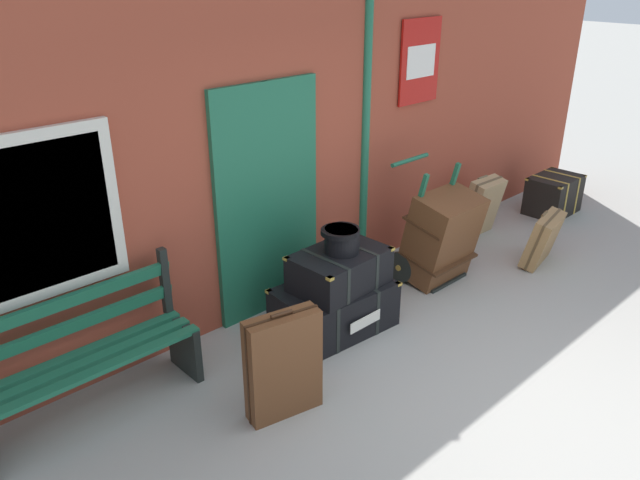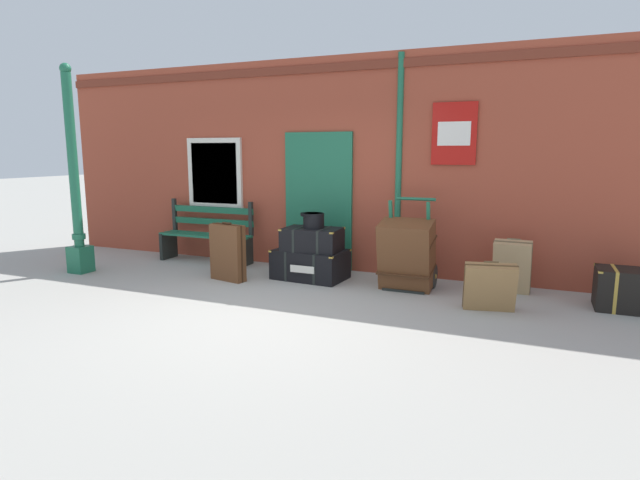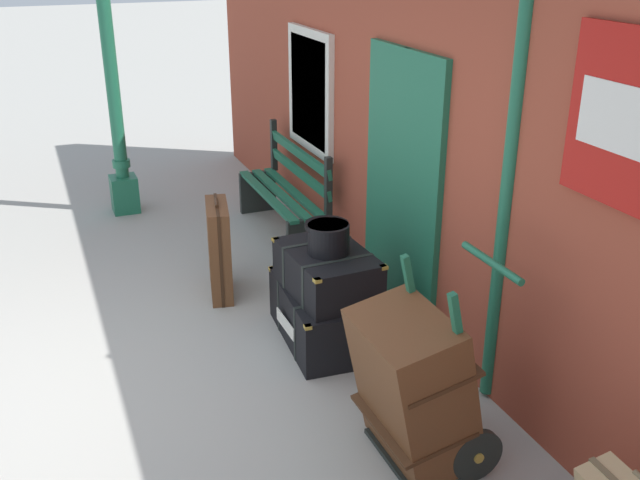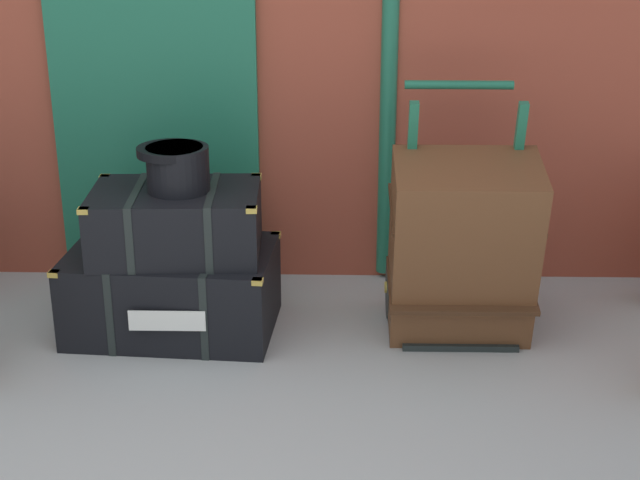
{
  "view_description": "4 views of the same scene",
  "coord_description": "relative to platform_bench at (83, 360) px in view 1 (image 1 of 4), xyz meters",
  "views": [
    {
      "loc": [
        -3.47,
        -1.6,
        3.01
      ],
      "look_at": [
        -0.17,
        1.94,
        0.8
      ],
      "focal_mm": 34.8,
      "sensor_mm": 36.0,
      "label": 1
    },
    {
      "loc": [
        2.8,
        -4.88,
        1.82
      ],
      "look_at": [
        -0.01,
        1.71,
        0.58
      ],
      "focal_mm": 29.02,
      "sensor_mm": 36.0,
      "label": 2
    },
    {
      "loc": [
        4.24,
        -0.11,
        2.84
      ],
      "look_at": [
        -0.52,
        1.83,
        0.66
      ],
      "focal_mm": 40.75,
      "sensor_mm": 36.0,
      "label": 3
    },
    {
      "loc": [
        0.65,
        -2.56,
        2.16
      ],
      "look_at": [
        0.56,
        1.56,
        0.56
      ],
      "focal_mm": 53.45,
      "sensor_mm": 36.0,
      "label": 4
    }
  ],
  "objects": [
    {
      "name": "steamer_trunk_middle",
      "position": [
        2.1,
        -0.43,
        0.14
      ],
      "size": [
        0.83,
        0.58,
        0.33
      ],
      "color": "black",
      "rests_on": "steamer_trunk_base"
    },
    {
      "name": "corner_trunk",
      "position": [
        6.04,
        -0.35,
        -0.2
      ],
      "size": [
        0.7,
        0.5,
        0.49
      ],
      "color": "black",
      "rests_on": "ground"
    },
    {
      "name": "suitcase_charcoal",
      "position": [
        4.57,
        -1.0,
        -0.16
      ],
      "size": [
        0.62,
        0.4,
        0.58
      ],
      "color": "olive",
      "rests_on": "ground"
    },
    {
      "name": "large_brown_trunk",
      "position": [
        3.47,
        -0.48,
        0.03
      ],
      "size": [
        0.7,
        0.61,
        0.95
      ],
      "color": "brown",
      "rests_on": "ground"
    },
    {
      "name": "platform_bench",
      "position": [
        0.0,
        0.0,
        0.0
      ],
      "size": [
        1.6,
        0.43,
        1.01
      ],
      "color": "#1E6647",
      "rests_on": "ground"
    },
    {
      "name": "steamer_trunk_base",
      "position": [
        2.06,
        -0.41,
        -0.23
      ],
      "size": [
        1.06,
        0.72,
        0.43
      ],
      "color": "black",
      "rests_on": "ground"
    },
    {
      "name": "suitcase_olive",
      "position": [
        4.76,
        -0.11,
        -0.09
      ],
      "size": [
        0.48,
        0.36,
        0.71
      ],
      "color": "tan",
      "rests_on": "ground"
    },
    {
      "name": "ground_plane",
      "position": [
        2.23,
        -2.16,
        -0.44
      ],
      "size": [
        60.0,
        60.0,
        0.0
      ],
      "primitive_type": "plane",
      "color": "#A3A099"
    },
    {
      "name": "suitcase_caramel",
      "position": [
        1.02,
        -0.96,
        -0.04
      ],
      "size": [
        0.57,
        0.28,
        0.84
      ],
      "color": "brown",
      "rests_on": "ground"
    },
    {
      "name": "porters_trolley",
      "position": [
        3.47,
        -0.3,
        -0.17
      ],
      "size": [
        0.71,
        0.63,
        1.19
      ],
      "color": "black",
      "rests_on": "ground"
    },
    {
      "name": "round_hatbox",
      "position": [
        2.11,
        -0.43,
        0.42
      ],
      "size": [
        0.34,
        0.31,
        0.22
      ],
      "color": "black",
      "rests_on": "steamer_trunk_middle"
    },
    {
      "name": "brick_facade",
      "position": [
        2.21,
        0.44,
        1.15
      ],
      "size": [
        10.4,
        0.35,
        3.2
      ],
      "color": "#9E422D",
      "rests_on": "ground"
    }
  ]
}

